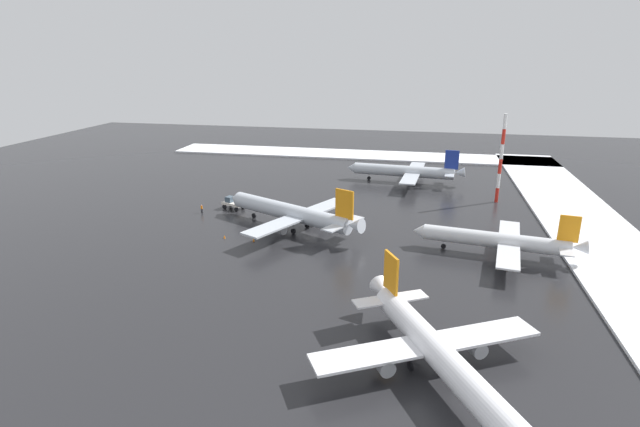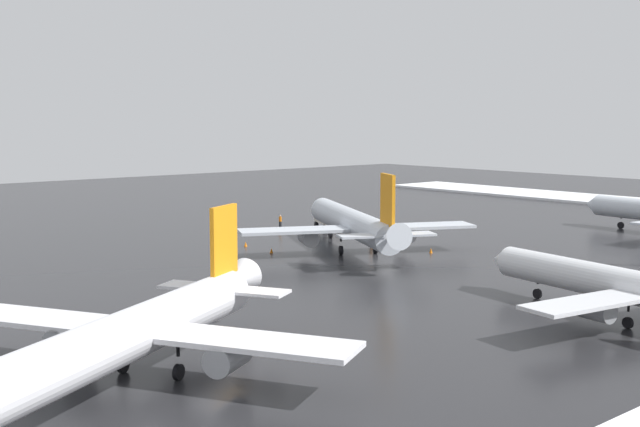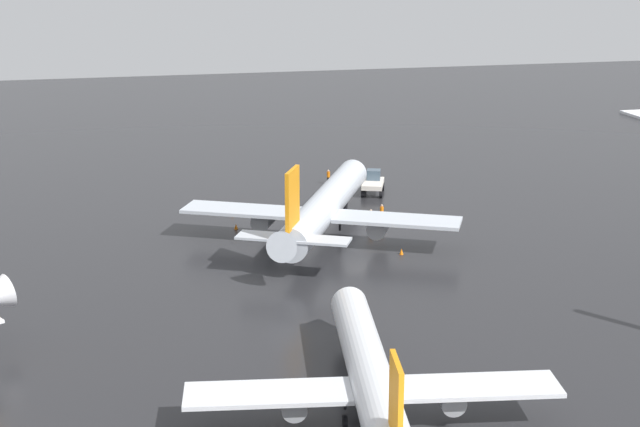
{
  "view_description": "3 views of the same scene",
  "coord_description": "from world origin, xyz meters",
  "px_view_note": "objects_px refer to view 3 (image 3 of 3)",
  "views": [
    {
      "loc": [
        -85.26,
        -19.13,
        30.78
      ],
      "look_at": [
        -1.72,
        -2.06,
        3.01
      ],
      "focal_mm": 28.0,
      "sensor_mm": 36.0,
      "label": 1
    },
    {
      "loc": [
        -61.44,
        -60.7,
        14.55
      ],
      "look_at": [
        -4.64,
        5.93,
        4.07
      ],
      "focal_mm": 45.0,
      "sensor_mm": 36.0,
      "label": 2
    },
    {
      "loc": [
        -23.17,
        -82.35,
        27.17
      ],
      "look_at": [
        -2.91,
        2.37,
        2.6
      ],
      "focal_mm": 55.0,
      "sensor_mm": 36.0,
      "label": 3
    }
  ],
  "objects_px": {
    "airplane_distant_tail": "(324,207)",
    "ground_crew_near_tug": "(328,176)",
    "traffic_cone_near_nose": "(232,211)",
    "traffic_cone_mid_line": "(236,226)",
    "ground_crew_mid_apron": "(382,212)",
    "airplane_parked_starboard": "(370,375)",
    "traffic_cone_wingtip_side": "(401,251)",
    "pushback_tug": "(373,182)",
    "ground_crew_by_nose_gear": "(371,217)"
  },
  "relations": [
    {
      "from": "ground_crew_near_tug",
      "to": "traffic_cone_wingtip_side",
      "type": "xyz_separation_m",
      "value": [
        0.15,
        -26.48,
        -0.7
      ]
    },
    {
      "from": "airplane_parked_starboard",
      "to": "traffic_cone_wingtip_side",
      "type": "height_order",
      "value": "airplane_parked_starboard"
    },
    {
      "from": "ground_crew_by_nose_gear",
      "to": "ground_crew_near_tug",
      "type": "relative_size",
      "value": 1.0
    },
    {
      "from": "airplane_distant_tail",
      "to": "traffic_cone_wingtip_side",
      "type": "relative_size",
      "value": 52.76
    },
    {
      "from": "airplane_distant_tail",
      "to": "traffic_cone_mid_line",
      "type": "xyz_separation_m",
      "value": [
        -7.56,
        4.87,
        -2.79
      ]
    },
    {
      "from": "ground_crew_mid_apron",
      "to": "traffic_cone_mid_line",
      "type": "xyz_separation_m",
      "value": [
        -14.54,
        0.53,
        -0.7
      ]
    },
    {
      "from": "airplane_distant_tail",
      "to": "traffic_cone_wingtip_side",
      "type": "bearing_deg",
      "value": -112.07
    },
    {
      "from": "ground_crew_by_nose_gear",
      "to": "traffic_cone_wingtip_side",
      "type": "distance_m",
      "value": 9.18
    },
    {
      "from": "airplane_distant_tail",
      "to": "airplane_parked_starboard",
      "type": "relative_size",
      "value": 1.11
    },
    {
      "from": "airplane_distant_tail",
      "to": "ground_crew_by_nose_gear",
      "type": "bearing_deg",
      "value": -35.91
    },
    {
      "from": "pushback_tug",
      "to": "ground_crew_by_nose_gear",
      "type": "distance_m",
      "value": 12.86
    },
    {
      "from": "ground_crew_mid_apron",
      "to": "traffic_cone_near_nose",
      "type": "distance_m",
      "value": 15.33
    },
    {
      "from": "airplane_distant_tail",
      "to": "ground_crew_near_tug",
      "type": "distance_m",
      "value": 20.98
    },
    {
      "from": "ground_crew_mid_apron",
      "to": "traffic_cone_near_nose",
      "type": "height_order",
      "value": "ground_crew_mid_apron"
    },
    {
      "from": "airplane_distant_tail",
      "to": "ground_crew_near_tug",
      "type": "height_order",
      "value": "airplane_distant_tail"
    },
    {
      "from": "ground_crew_by_nose_gear",
      "to": "ground_crew_mid_apron",
      "type": "distance_m",
      "value": 2.18
    },
    {
      "from": "pushback_tug",
      "to": "traffic_cone_near_nose",
      "type": "distance_m",
      "value": 17.08
    },
    {
      "from": "traffic_cone_wingtip_side",
      "to": "pushback_tug",
      "type": "bearing_deg",
      "value": 80.26
    },
    {
      "from": "airplane_parked_starboard",
      "to": "ground_crew_near_tug",
      "type": "xyz_separation_m",
      "value": [
        11.14,
        55.04,
        -1.59
      ]
    },
    {
      "from": "traffic_cone_near_nose",
      "to": "traffic_cone_mid_line",
      "type": "distance_m",
      "value": 5.48
    },
    {
      "from": "ground_crew_by_nose_gear",
      "to": "traffic_cone_mid_line",
      "type": "xyz_separation_m",
      "value": [
        -12.97,
        2.05,
        -0.7
      ]
    },
    {
      "from": "airplane_parked_starboard",
      "to": "ground_crew_mid_apron",
      "type": "height_order",
      "value": "airplane_parked_starboard"
    },
    {
      "from": "airplane_parked_starboard",
      "to": "traffic_cone_wingtip_side",
      "type": "xyz_separation_m",
      "value": [
        11.29,
        28.56,
        -2.29
      ]
    },
    {
      "from": "airplane_distant_tail",
      "to": "ground_crew_near_tug",
      "type": "relative_size",
      "value": 16.97
    },
    {
      "from": "pushback_tug",
      "to": "ground_crew_by_nose_gear",
      "type": "xyz_separation_m",
      "value": [
        -3.84,
        -12.27,
        -0.31
      ]
    },
    {
      "from": "traffic_cone_near_nose",
      "to": "traffic_cone_wingtip_side",
      "type": "xyz_separation_m",
      "value": [
        12.69,
        -16.65,
        0.0
      ]
    },
    {
      "from": "ground_crew_mid_apron",
      "to": "traffic_cone_wingtip_side",
      "type": "distance_m",
      "value": 10.78
    },
    {
      "from": "airplane_parked_starboard",
      "to": "pushback_tug",
      "type": "xyz_separation_m",
      "value": [
        14.96,
        49.98,
        -1.28
      ]
    },
    {
      "from": "ground_crew_mid_apron",
      "to": "ground_crew_near_tug",
      "type": "bearing_deg",
      "value": -129.81
    },
    {
      "from": "pushback_tug",
      "to": "traffic_cone_mid_line",
      "type": "height_order",
      "value": "pushback_tug"
    },
    {
      "from": "airplane_parked_starboard",
      "to": "ground_crew_near_tug",
      "type": "height_order",
      "value": "airplane_parked_starboard"
    },
    {
      "from": "airplane_distant_tail",
      "to": "airplane_parked_starboard",
      "type": "distance_m",
      "value": 35.35
    },
    {
      "from": "traffic_cone_near_nose",
      "to": "traffic_cone_wingtip_side",
      "type": "bearing_deg",
      "value": -52.69
    },
    {
      "from": "pushback_tug",
      "to": "traffic_cone_wingtip_side",
      "type": "bearing_deg",
      "value": -169.21
    },
    {
      "from": "airplane_distant_tail",
      "to": "ground_crew_mid_apron",
      "type": "relative_size",
      "value": 16.97
    },
    {
      "from": "airplane_distant_tail",
      "to": "traffic_cone_wingtip_side",
      "type": "height_order",
      "value": "airplane_distant_tail"
    },
    {
      "from": "pushback_tug",
      "to": "traffic_cone_near_nose",
      "type": "bearing_deg",
      "value": 126.76
    },
    {
      "from": "ground_crew_near_tug",
      "to": "traffic_cone_near_nose",
      "type": "distance_m",
      "value": 15.95
    },
    {
      "from": "ground_crew_by_nose_gear",
      "to": "traffic_cone_mid_line",
      "type": "relative_size",
      "value": 3.11
    },
    {
      "from": "ground_crew_near_tug",
      "to": "traffic_cone_mid_line",
      "type": "xyz_separation_m",
      "value": [
        -12.99,
        -15.29,
        -0.7
      ]
    },
    {
      "from": "pushback_tug",
      "to": "ground_crew_by_nose_gear",
      "type": "bearing_deg",
      "value": -176.85
    },
    {
      "from": "traffic_cone_wingtip_side",
      "to": "ground_crew_by_nose_gear",
      "type": "bearing_deg",
      "value": 91.04
    },
    {
      "from": "pushback_tug",
      "to": "traffic_cone_near_nose",
      "type": "relative_size",
      "value": 9.24
    },
    {
      "from": "traffic_cone_wingtip_side",
      "to": "ground_crew_mid_apron",
      "type": "bearing_deg",
      "value": 82.52
    },
    {
      "from": "ground_crew_near_tug",
      "to": "pushback_tug",
      "type": "bearing_deg",
      "value": 98.5
    },
    {
      "from": "airplane_distant_tail",
      "to": "ground_crew_mid_apron",
      "type": "height_order",
      "value": "airplane_distant_tail"
    },
    {
      "from": "airplane_distant_tail",
      "to": "ground_crew_by_nose_gear",
      "type": "height_order",
      "value": "airplane_distant_tail"
    },
    {
      "from": "traffic_cone_wingtip_side",
      "to": "airplane_distant_tail",
      "type": "bearing_deg",
      "value": 131.39
    },
    {
      "from": "traffic_cone_mid_line",
      "to": "traffic_cone_wingtip_side",
      "type": "height_order",
      "value": "same"
    },
    {
      "from": "pushback_tug",
      "to": "traffic_cone_wingtip_side",
      "type": "height_order",
      "value": "pushback_tug"
    }
  ]
}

